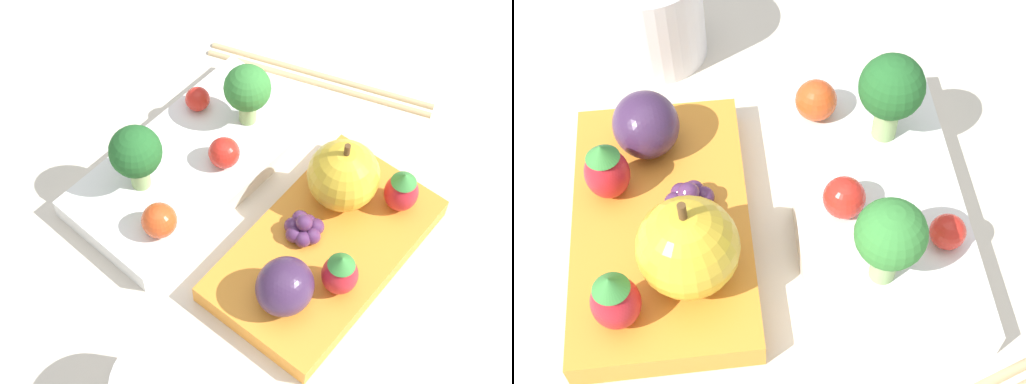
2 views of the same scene
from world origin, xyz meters
TOP-DOWN VIEW (x-y plane):
  - ground_plane at (0.00, 0.00)m, footprint 4.00×4.00m
  - bento_box_savoury at (0.01, 0.07)m, footprint 0.22×0.14m
  - bento_box_fruit at (-0.01, -0.07)m, footprint 0.20×0.13m
  - broccoli_floret_0 at (-0.03, 0.09)m, footprint 0.04×0.04m
  - broccoli_floret_1 at (0.07, 0.05)m, footprint 0.04×0.04m
  - cherry_tomato_0 at (0.05, 0.09)m, footprint 0.02×0.02m
  - cherry_tomato_1 at (-0.06, 0.05)m, footprint 0.03×0.03m
  - cherry_tomato_2 at (0.02, 0.04)m, footprint 0.03×0.03m
  - apple at (0.04, -0.06)m, footprint 0.06×0.06m
  - strawberry_0 at (-0.03, -0.09)m, footprint 0.03×0.03m
  - strawberry_1 at (0.06, -0.10)m, footprint 0.03×0.03m
  - plum at (-0.06, -0.06)m, footprint 0.05×0.04m
  - grape_cluster at (-0.01, -0.05)m, footprint 0.03×0.03m
  - drinking_cup at (-0.17, -0.04)m, footprint 0.08×0.08m

SIDE VIEW (x-z plane):
  - ground_plane at x=0.00m, z-range 0.00..0.00m
  - bento_box_fruit at x=-0.01m, z-range 0.00..0.02m
  - bento_box_savoury at x=0.01m, z-range 0.00..0.02m
  - grape_cluster at x=-0.01m, z-range 0.02..0.04m
  - cherry_tomato_0 at x=0.05m, z-range 0.02..0.04m
  - cherry_tomato_2 at x=0.02m, z-range 0.02..0.05m
  - cherry_tomato_1 at x=-0.06m, z-range 0.02..0.05m
  - drinking_cup at x=-0.17m, z-range 0.00..0.07m
  - strawberry_1 at x=0.06m, z-range 0.02..0.06m
  - strawberry_0 at x=-0.03m, z-range 0.02..0.06m
  - plum at x=-0.06m, z-range 0.02..0.06m
  - apple at x=0.04m, z-range 0.01..0.08m
  - broccoli_floret_1 at x=0.07m, z-range 0.03..0.09m
  - broccoli_floret_0 at x=-0.03m, z-range 0.03..0.09m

